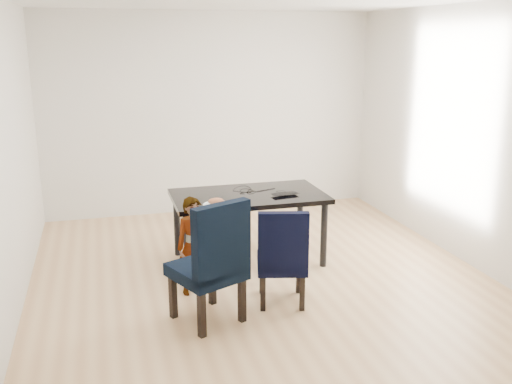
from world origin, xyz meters
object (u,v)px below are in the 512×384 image
object	(u,v)px
child	(194,246)
dining_table	(249,228)
plate	(217,205)
chair_right	(282,255)
laptop	(283,193)
chair_left	(206,260)

from	to	relation	value
child	dining_table	bearing A→B (deg)	37.57
child	plate	size ratio (longest dim) A/B	3.42
chair_right	plate	distance (m)	0.89
plate	dining_table	bearing A→B (deg)	39.56
dining_table	chair_right	bearing A→B (deg)	-88.21
plate	laptop	size ratio (longest dim) A/B	0.95
chair_left	chair_right	world-z (taller)	chair_left
plate	laptop	world-z (taller)	laptop
dining_table	chair_right	xyz separation A→B (m)	(0.03, -1.05, 0.08)
chair_left	chair_right	distance (m)	0.74
chair_right	laptop	xyz separation A→B (m)	(0.32, 0.93, 0.30)
chair_left	dining_table	bearing A→B (deg)	36.33
chair_left	child	xyz separation A→B (m)	(-0.01, 0.56, -0.08)
dining_table	chair_left	distance (m)	1.40
chair_right	plate	bearing A→B (deg)	136.66
dining_table	chair_left	bearing A→B (deg)	-119.51
chair_right	child	size ratio (longest dim) A/B	0.97
dining_table	laptop	size ratio (longest dim) A/B	5.56
chair_right	laptop	size ratio (longest dim) A/B	3.17
chair_right	laptop	distance (m)	1.03
child	chair_left	bearing A→B (deg)	-94.52
chair_left	laptop	xyz separation A→B (m)	(1.03, 1.09, 0.22)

